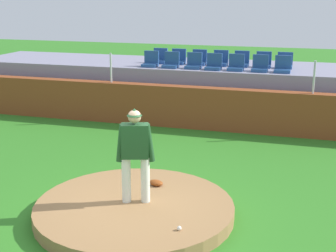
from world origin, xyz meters
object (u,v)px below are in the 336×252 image
object	(u,v)px
stadium_chair_4	(236,65)
stadium_chair_5	(260,66)
fielding_glove	(156,183)
stadium_chair_13	(285,63)
stadium_chair_1	(171,63)
stadium_chair_8	(178,59)
stadium_chair_9	(199,60)
stadium_chair_2	(194,64)
stadium_chair_7	(160,58)
stadium_chair_10	(220,61)
baseball	(179,228)
pitcher	(135,149)
stadium_chair_11	(241,62)
stadium_chair_12	(263,62)
stadium_chair_6	(283,67)
stadium_chair_3	(214,65)
stadium_chair_0	(151,62)

from	to	relation	value
stadium_chair_4	stadium_chair_5	bearing A→B (deg)	-179.00
fielding_glove	stadium_chair_13	size ratio (longest dim) A/B	0.60
stadium_chair_1	stadium_chair_4	world-z (taller)	same
stadium_chair_8	stadium_chair_9	world-z (taller)	same
stadium_chair_2	stadium_chair_5	bearing A→B (deg)	-179.94
stadium_chair_7	stadium_chair_10	bearing A→B (deg)	-179.82
baseball	fielding_glove	size ratio (longest dim) A/B	0.25
pitcher	stadium_chair_11	size ratio (longest dim) A/B	3.53
stadium_chair_12	stadium_chair_10	bearing A→B (deg)	-0.30
pitcher	stadium_chair_12	bearing A→B (deg)	62.27
stadium_chair_1	stadium_chair_6	bearing A→B (deg)	-179.72
pitcher	stadium_chair_13	bearing A→B (deg)	57.76
stadium_chair_6	stadium_chair_8	size ratio (longest dim) A/B	1.00
stadium_chair_10	stadium_chair_12	world-z (taller)	same
stadium_chair_3	stadium_chair_8	xyz separation A→B (m)	(-1.41, 0.91, 0.00)
stadium_chair_12	stadium_chair_13	world-z (taller)	same
stadium_chair_5	stadium_chair_6	distance (m)	0.68
stadium_chair_8	stadium_chair_10	distance (m)	1.45
stadium_chair_0	stadium_chair_4	world-z (taller)	same
stadium_chair_2	stadium_chair_12	xyz separation A→B (m)	(2.10, 0.87, 0.00)
stadium_chair_0	stadium_chair_7	size ratio (longest dim) A/B	1.00
stadium_chair_5	stadium_chair_11	xyz separation A→B (m)	(-0.70, 0.88, 0.00)
stadium_chair_5	stadium_chair_13	size ratio (longest dim) A/B	1.00
stadium_chair_4	stadium_chair_11	size ratio (longest dim) A/B	1.00
stadium_chair_11	stadium_chair_13	world-z (taller)	same
fielding_glove	stadium_chair_7	bearing A→B (deg)	-56.63
stadium_chair_5	stadium_chair_6	size ratio (longest dim) A/B	1.00
stadium_chair_10	stadium_chair_9	bearing A→B (deg)	1.95
baseball	stadium_chair_12	world-z (taller)	stadium_chair_12
stadium_chair_7	stadium_chair_5	bearing A→B (deg)	165.98
stadium_chair_1	stadium_chair_7	size ratio (longest dim) A/B	1.00
stadium_chair_11	stadium_chair_13	xyz separation A→B (m)	(1.38, 0.00, 0.00)
stadium_chair_8	stadium_chair_9	size ratio (longest dim) A/B	1.00
stadium_chair_6	stadium_chair_12	world-z (taller)	same
baseball	stadium_chair_1	xyz separation A→B (m)	(-2.48, 8.02, 1.52)
baseball	fielding_glove	xyz separation A→B (m)	(-0.95, 1.69, 0.02)
stadium_chair_0	stadium_chair_12	bearing A→B (deg)	-166.30
baseball	stadium_chair_3	distance (m)	8.21
stadium_chair_0	stadium_chair_5	world-z (taller)	same
baseball	stadium_chair_0	bearing A→B (deg)	111.61
stadium_chair_0	stadium_chair_11	distance (m)	2.97
baseball	stadium_chair_3	world-z (taller)	stadium_chair_3
stadium_chair_9	stadium_chair_13	distance (m)	2.80
stadium_chair_5	pitcher	bearing A→B (deg)	78.90
pitcher	stadium_chair_13	world-z (taller)	stadium_chair_13
stadium_chair_3	stadium_chair_8	bearing A→B (deg)	-32.91
stadium_chair_3	stadium_chair_12	distance (m)	1.71
fielding_glove	stadium_chair_11	bearing A→B (deg)	-78.30
stadium_chair_9	stadium_chair_12	size ratio (longest dim) A/B	1.00
pitcher	stadium_chair_5	bearing A→B (deg)	61.20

